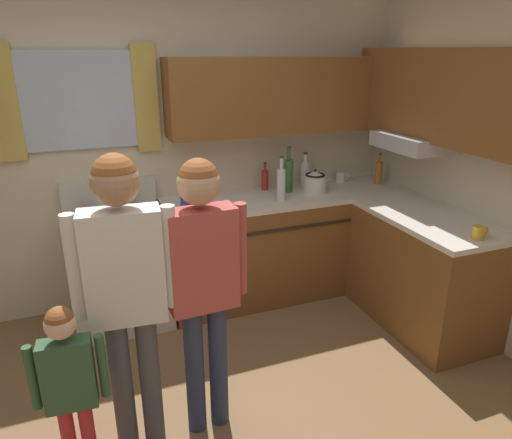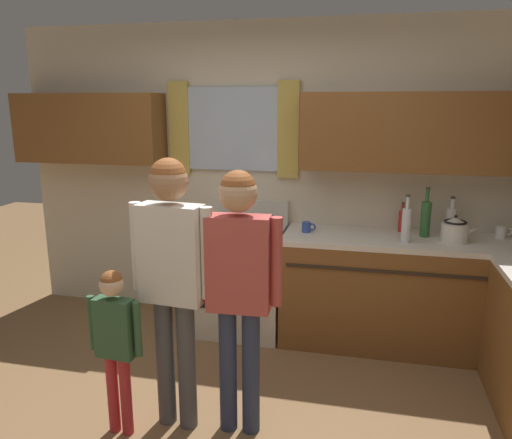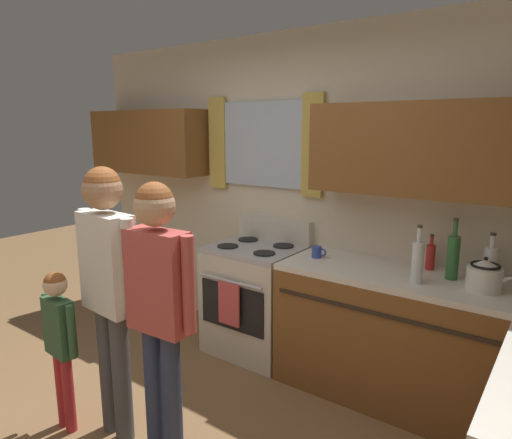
{
  "view_description": "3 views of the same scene",
  "coord_description": "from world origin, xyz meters",
  "px_view_note": "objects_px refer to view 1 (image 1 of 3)",
  "views": [
    {
      "loc": [
        -0.39,
        -1.92,
        2.06
      ],
      "look_at": [
        0.55,
        0.52,
        1.11
      ],
      "focal_mm": 32.76,
      "sensor_mm": 36.0,
      "label": 1
    },
    {
      "loc": [
        0.81,
        -2.33,
        1.93
      ],
      "look_at": [
        0.16,
        0.54,
        1.23
      ],
      "focal_mm": 34.51,
      "sensor_mm": 36.0,
      "label": 2
    },
    {
      "loc": [
        1.88,
        -1.32,
        1.85
      ],
      "look_at": [
        0.35,
        0.78,
        1.32
      ],
      "focal_mm": 31.63,
      "sensor_mm": 36.0,
      "label": 3
    }
  ],
  "objects_px": {
    "bottle_sauce_red": "(265,179)",
    "stovetop_kettle": "(315,182)",
    "bottle_oil_amber": "(379,172)",
    "bottle_wine_green": "(288,175)",
    "mug_ceramic_white": "(341,177)",
    "bottle_milk_white": "(305,174)",
    "adult_in_plaid": "(202,270)",
    "stove_oven": "(119,267)",
    "bottle_tall_clear": "(281,184)",
    "adult_holding_child": "(125,278)",
    "mug_cobalt_blue": "(186,201)",
    "small_child": "(69,381)",
    "mug_mustard_yellow": "(479,232)"
  },
  "relations": [
    {
      "from": "bottle_sauce_red",
      "to": "bottle_tall_clear",
      "type": "relative_size",
      "value": 0.67
    },
    {
      "from": "mug_cobalt_blue",
      "to": "adult_in_plaid",
      "type": "distance_m",
      "value": 1.37
    },
    {
      "from": "stove_oven",
      "to": "adult_holding_child",
      "type": "height_order",
      "value": "adult_holding_child"
    },
    {
      "from": "bottle_tall_clear",
      "to": "bottle_milk_white",
      "type": "bearing_deg",
      "value": 38.72
    },
    {
      "from": "mug_ceramic_white",
      "to": "stovetop_kettle",
      "type": "relative_size",
      "value": 0.46
    },
    {
      "from": "bottle_milk_white",
      "to": "mug_ceramic_white",
      "type": "bearing_deg",
      "value": 1.59
    },
    {
      "from": "bottle_oil_amber",
      "to": "stovetop_kettle",
      "type": "distance_m",
      "value": 0.67
    },
    {
      "from": "bottle_oil_amber",
      "to": "bottle_wine_green",
      "type": "height_order",
      "value": "bottle_wine_green"
    },
    {
      "from": "stove_oven",
      "to": "mug_ceramic_white",
      "type": "xyz_separation_m",
      "value": [
        2.06,
        0.18,
        0.48
      ]
    },
    {
      "from": "mug_ceramic_white",
      "to": "bottle_oil_amber",
      "type": "bearing_deg",
      "value": -29.79
    },
    {
      "from": "stovetop_kettle",
      "to": "adult_in_plaid",
      "type": "bearing_deg",
      "value": -135.65
    },
    {
      "from": "bottle_milk_white",
      "to": "adult_in_plaid",
      "type": "xyz_separation_m",
      "value": [
        -1.35,
        -1.51,
        -0.02
      ]
    },
    {
      "from": "bottle_tall_clear",
      "to": "mug_mustard_yellow",
      "type": "distance_m",
      "value": 1.51
    },
    {
      "from": "bottle_oil_amber",
      "to": "bottle_milk_white",
      "type": "relative_size",
      "value": 0.91
    },
    {
      "from": "mug_cobalt_blue",
      "to": "adult_holding_child",
      "type": "relative_size",
      "value": 0.07
    },
    {
      "from": "bottle_sauce_red",
      "to": "bottle_oil_amber",
      "type": "bearing_deg",
      "value": -10.62
    },
    {
      "from": "bottle_sauce_red",
      "to": "small_child",
      "type": "height_order",
      "value": "bottle_sauce_red"
    },
    {
      "from": "bottle_milk_white",
      "to": "mug_cobalt_blue",
      "type": "relative_size",
      "value": 2.73
    },
    {
      "from": "bottle_oil_amber",
      "to": "mug_ceramic_white",
      "type": "relative_size",
      "value": 2.28
    },
    {
      "from": "bottle_wine_green",
      "to": "mug_ceramic_white",
      "type": "height_order",
      "value": "bottle_wine_green"
    },
    {
      "from": "bottle_sauce_red",
      "to": "stovetop_kettle",
      "type": "relative_size",
      "value": 0.9
    },
    {
      "from": "bottle_milk_white",
      "to": "adult_holding_child",
      "type": "relative_size",
      "value": 0.19
    },
    {
      "from": "stove_oven",
      "to": "small_child",
      "type": "height_order",
      "value": "stove_oven"
    },
    {
      "from": "bottle_oil_amber",
      "to": "bottle_milk_white",
      "type": "bearing_deg",
      "value": 166.99
    },
    {
      "from": "bottle_tall_clear",
      "to": "adult_holding_child",
      "type": "distance_m",
      "value": 1.85
    },
    {
      "from": "bottle_oil_amber",
      "to": "bottle_milk_white",
      "type": "height_order",
      "value": "bottle_milk_white"
    },
    {
      "from": "bottle_milk_white",
      "to": "adult_holding_child",
      "type": "bearing_deg",
      "value": -138.4
    },
    {
      "from": "bottle_milk_white",
      "to": "mug_mustard_yellow",
      "type": "height_order",
      "value": "bottle_milk_white"
    },
    {
      "from": "stovetop_kettle",
      "to": "adult_in_plaid",
      "type": "distance_m",
      "value": 1.89
    },
    {
      "from": "stove_oven",
      "to": "bottle_tall_clear",
      "type": "relative_size",
      "value": 3.0
    },
    {
      "from": "bottle_milk_white",
      "to": "bottle_sauce_red",
      "type": "bearing_deg",
      "value": 173.83
    },
    {
      "from": "stove_oven",
      "to": "bottle_wine_green",
      "type": "relative_size",
      "value": 2.79
    },
    {
      "from": "bottle_oil_amber",
      "to": "bottle_sauce_red",
      "type": "relative_size",
      "value": 1.16
    },
    {
      "from": "bottle_milk_white",
      "to": "mug_ceramic_white",
      "type": "distance_m",
      "value": 0.39
    },
    {
      "from": "bottle_tall_clear",
      "to": "mug_mustard_yellow",
      "type": "relative_size",
      "value": 3.05
    },
    {
      "from": "bottle_sauce_red",
      "to": "mug_cobalt_blue",
      "type": "distance_m",
      "value": 0.78
    },
    {
      "from": "bottle_sauce_red",
      "to": "stovetop_kettle",
      "type": "distance_m",
      "value": 0.44
    },
    {
      "from": "bottle_wine_green",
      "to": "bottle_tall_clear",
      "type": "height_order",
      "value": "bottle_wine_green"
    },
    {
      "from": "bottle_milk_white",
      "to": "adult_in_plaid",
      "type": "height_order",
      "value": "adult_in_plaid"
    },
    {
      "from": "adult_holding_child",
      "to": "small_child",
      "type": "distance_m",
      "value": 0.52
    },
    {
      "from": "bottle_tall_clear",
      "to": "mug_cobalt_blue",
      "type": "height_order",
      "value": "bottle_tall_clear"
    },
    {
      "from": "bottle_wine_green",
      "to": "adult_holding_child",
      "type": "distance_m",
      "value": 2.11
    },
    {
      "from": "mug_mustard_yellow",
      "to": "adult_in_plaid",
      "type": "xyz_separation_m",
      "value": [
        -1.84,
        0.01,
        0.05
      ]
    },
    {
      "from": "stove_oven",
      "to": "bottle_tall_clear",
      "type": "bearing_deg",
      "value": -5.32
    },
    {
      "from": "stove_oven",
      "to": "bottle_tall_clear",
      "type": "height_order",
      "value": "bottle_tall_clear"
    },
    {
      "from": "mug_cobalt_blue",
      "to": "small_child",
      "type": "height_order",
      "value": "small_child"
    },
    {
      "from": "mug_cobalt_blue",
      "to": "stovetop_kettle",
      "type": "bearing_deg",
      "value": -1.67
    },
    {
      "from": "mug_mustard_yellow",
      "to": "bottle_sauce_red",
      "type": "bearing_deg",
      "value": 119.05
    },
    {
      "from": "bottle_oil_amber",
      "to": "mug_mustard_yellow",
      "type": "relative_size",
      "value": 2.38
    },
    {
      "from": "bottle_tall_clear",
      "to": "bottle_milk_white",
      "type": "relative_size",
      "value": 1.17
    }
  ]
}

